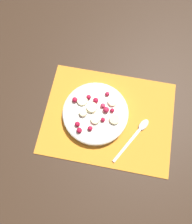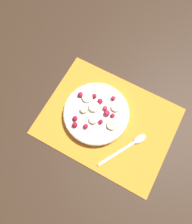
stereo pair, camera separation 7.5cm
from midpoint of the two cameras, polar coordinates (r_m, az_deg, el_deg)
ground_plane at (r=0.78m, az=5.81°, el=-2.81°), size 3.00×3.00×0.00m
placemat at (r=0.78m, az=5.83°, el=-2.75°), size 0.46×0.35×0.01m
fruit_bowl at (r=0.76m, az=2.77°, el=-0.82°), size 0.23×0.23×0.05m
spoon at (r=0.77m, az=12.05°, el=-8.61°), size 0.11×0.17×0.01m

